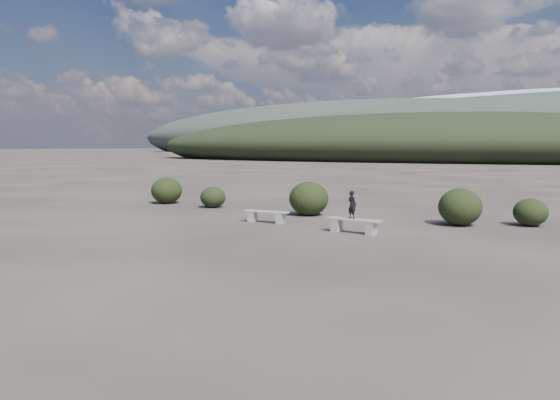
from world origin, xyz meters
The scene contains 9 objects.
ground centered at (0.00, 0.00, 0.00)m, with size 1200.00×1200.00×0.00m, color #2A2420.
bench_left centered at (-1.54, 6.21, 0.24)m, with size 1.61×0.45×0.40m.
bench_right centered at (1.84, 5.66, 0.26)m, with size 1.73×0.49×0.43m.
seated_person centered at (1.78, 5.66, 0.84)m, with size 0.30×0.20×0.83m, color black.
shrub_a centered at (-5.88, 8.95, 0.44)m, with size 1.07×1.07×0.87m, color black.
shrub_b centered at (-1.23, 8.68, 0.63)m, with size 1.46×1.46×1.25m, color black.
shrub_d centered at (4.17, 8.87, 0.60)m, with size 1.38×1.38×1.20m, color black.
shrub_e centered at (6.13, 9.89, 0.44)m, with size 1.06×1.06×0.89m, color black.
shrub_f centered at (-8.67, 9.20, 0.58)m, with size 1.37×1.37×1.16m, color black.
Camera 1 is at (8.08, -9.07, 2.53)m, focal length 35.00 mm.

